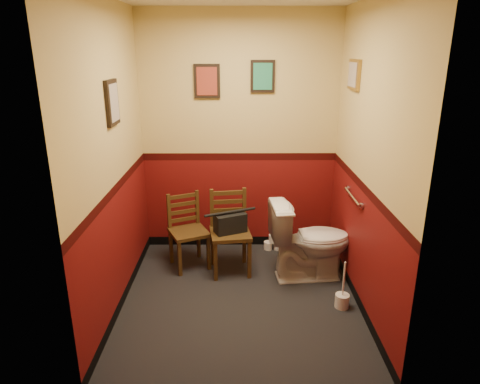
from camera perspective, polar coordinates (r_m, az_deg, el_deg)
name	(u,v)px	position (r m, az deg, el deg)	size (l,w,h in m)	color
floor	(240,299)	(4.23, 0.02, -14.04)	(2.20, 2.40, 0.00)	black
wall_back	(239,136)	(4.86, -0.08, 7.50)	(2.20, 2.70, 0.00)	#5F0E0D
wall_front	(242,214)	(2.54, 0.22, -2.93)	(2.20, 2.70, 0.00)	#5F0E0D
wall_left	(112,163)	(3.84, -16.66, 3.73)	(2.40, 2.70, 0.00)	#5F0E0D
wall_right	(368,163)	(3.85, 16.64, 3.79)	(2.40, 2.70, 0.00)	#5F0E0D
grab_bar	(353,197)	(4.19, 14.79, -0.62)	(0.05, 0.56, 0.06)	silver
framed_print_back_a	(207,81)	(4.77, -4.43, 14.52)	(0.28, 0.04, 0.36)	black
framed_print_back_b	(263,76)	(4.76, 3.04, 15.15)	(0.26, 0.04, 0.34)	black
framed_print_left	(112,103)	(3.84, -16.65, 11.35)	(0.04, 0.30, 0.38)	black
framed_print_right	(354,75)	(4.32, 14.96, 14.89)	(0.04, 0.34, 0.28)	olive
toilet	(310,241)	(4.48, 9.30, -6.45)	(0.47, 0.83, 0.82)	white
toilet_brush	(342,300)	(4.19, 13.45, -13.81)	(0.13, 0.13, 0.47)	silver
chair_left	(188,231)	(4.69, -6.98, -5.17)	(0.50, 0.50, 0.81)	#473015
chair_right	(230,232)	(4.55, -1.36, -5.34)	(0.46, 0.46, 0.88)	#473015
handbag	(230,223)	(4.46, -1.31, -4.12)	(0.36, 0.28, 0.24)	black
tp_stack	(273,243)	(5.15, 4.42, -6.81)	(0.22, 0.11, 0.19)	silver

